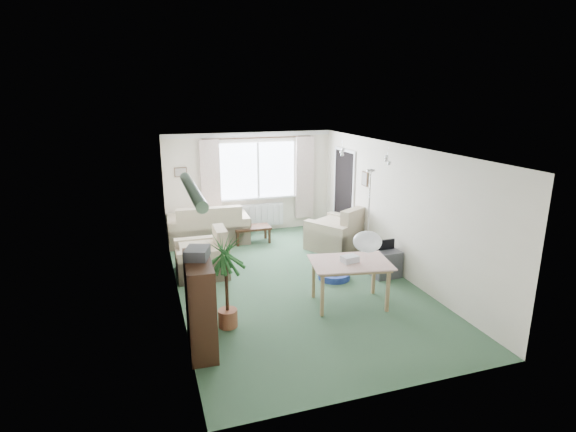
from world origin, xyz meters
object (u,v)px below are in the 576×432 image
object	(u,v)px
sofa	(208,223)
pet_bed	(334,276)
armchair_left	(201,252)
coffee_table	(252,234)
armchair_corner	(337,227)
bookshelf	(200,304)
houseplant	(226,282)
tv_cube	(383,262)
dining_table	(349,284)

from	to	relation	value
sofa	pet_bed	xyz separation A→B (m)	(1.86, -2.84, -0.39)
armchair_left	coffee_table	bearing A→B (deg)	139.40
armchair_corner	bookshelf	size ratio (longest dim) A/B	0.86
armchair_corner	pet_bed	bearing A→B (deg)	33.43
armchair_corner	houseplant	xyz separation A→B (m)	(-2.88, -2.64, 0.23)
armchair_left	pet_bed	xyz separation A→B (m)	(2.26, -0.98, -0.38)
tv_cube	pet_bed	world-z (taller)	tv_cube
armchair_corner	coffee_table	distance (m)	1.93
armchair_corner	bookshelf	distance (m)	4.52
pet_bed	coffee_table	bearing A→B (deg)	110.65
coffee_table	bookshelf	world-z (taller)	bookshelf
coffee_table	houseplant	xyz separation A→B (m)	(-1.23, -3.60, 0.51)
coffee_table	sofa	bearing A→B (deg)	159.03
houseplant	tv_cube	xyz separation A→B (m)	(3.11, 1.01, -0.45)
armchair_corner	tv_cube	size ratio (longest dim) A/B	1.95
sofa	armchair_corner	bearing A→B (deg)	155.86
houseplant	bookshelf	bearing A→B (deg)	-135.36
armchair_left	pet_bed	distance (m)	2.49
dining_table	tv_cube	world-z (taller)	dining_table
bookshelf	tv_cube	bearing A→B (deg)	24.50
bookshelf	tv_cube	distance (m)	3.84
sofa	armchair_corner	xyz separation A→B (m)	(2.58, -1.31, 0.03)
sofa	coffee_table	distance (m)	1.02
dining_table	coffee_table	bearing A→B (deg)	102.04
sofa	bookshelf	world-z (taller)	bookshelf
armchair_left	dining_table	world-z (taller)	armchair_left
armchair_left	tv_cube	distance (m)	3.38
armchair_corner	houseplant	bearing A→B (deg)	11.12
sofa	tv_cube	bearing A→B (deg)	136.43
sofa	armchair_corner	world-z (taller)	armchair_corner
armchair_corner	dining_table	world-z (taller)	armchair_corner
sofa	dining_table	size ratio (longest dim) A/B	1.57
sofa	armchair_left	xyz separation A→B (m)	(-0.40, -1.86, -0.01)
houseplant	coffee_table	bearing A→B (deg)	71.13
armchair_corner	armchair_left	bearing A→B (deg)	-20.98
pet_bed	bookshelf	bearing A→B (deg)	-149.24
bookshelf	coffee_table	bearing A→B (deg)	69.96
pet_bed	dining_table	bearing A→B (deg)	-100.55
armchair_corner	houseplant	size ratio (longest dim) A/B	0.76
bookshelf	dining_table	xyz separation A→B (m)	(2.41, 0.53, -0.26)
armchair_corner	coffee_table	size ratio (longest dim) A/B	1.29
armchair_corner	pet_bed	size ratio (longest dim) A/B	1.84
pet_bed	tv_cube	bearing A→B (deg)	-6.60
coffee_table	pet_bed	size ratio (longest dim) A/B	1.43
bookshelf	pet_bed	xyz separation A→B (m)	(2.60, 1.55, -0.56)
bookshelf	houseplant	xyz separation A→B (m)	(0.43, 0.43, 0.08)
armchair_left	tv_cube	size ratio (longest dim) A/B	1.79
armchair_left	tv_cube	world-z (taller)	armchair_left
armchair_corner	houseplant	world-z (taller)	houseplant
sofa	armchair_left	bearing A→B (deg)	80.76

